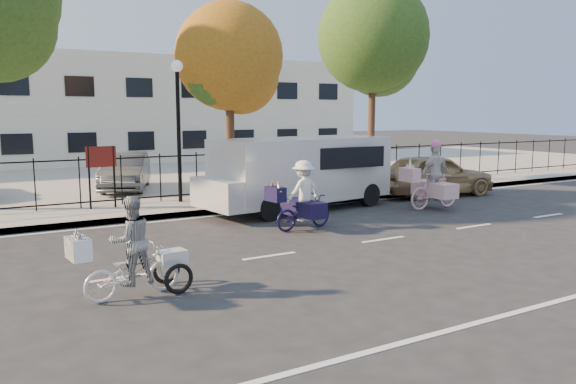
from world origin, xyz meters
TOP-DOWN VIEW (x-y plane):
  - ground at (0.00, 0.00)m, footprint 120.00×120.00m
  - road_markings at (0.00, 0.00)m, footprint 60.00×9.52m
  - curb at (0.00, 5.05)m, footprint 60.00×0.10m
  - sidewalk at (0.00, 6.10)m, footprint 60.00×2.20m
  - parking_lot at (0.00, 15.00)m, footprint 60.00×15.60m
  - iron_fence at (0.00, 7.20)m, footprint 58.00×0.06m
  - building at (0.00, 25.00)m, footprint 34.00×10.00m
  - lamppost at (0.50, 6.80)m, footprint 0.36×0.36m
  - street_sign at (-1.85, 6.80)m, footprint 0.85×0.06m
  - zebra_trike at (-3.08, -1.13)m, footprint 1.91×0.81m
  - unicorn_bike at (6.97, 2.47)m, footprint 2.09×1.44m
  - bull_bike at (1.99, 1.95)m, footprint 1.90×1.31m
  - white_van at (3.45, 4.50)m, footprint 6.32×2.82m
  - gold_sedan at (8.97, 4.50)m, footprint 4.54×2.25m
  - lot_car_c at (-0.28, 10.37)m, footprint 2.76×4.28m
  - lot_car_d at (4.09, 11.38)m, footprint 2.90×4.20m
  - tree_mid at (2.63, 7.43)m, footprint 3.58×3.55m
  - tree_east at (9.20, 8.20)m, footprint 4.41×4.41m

SIDE VIEW (x-z plane):
  - ground at x=0.00m, z-range 0.00..0.00m
  - road_markings at x=0.00m, z-range 0.00..0.01m
  - curb at x=0.00m, z-range 0.00..0.15m
  - sidewalk at x=0.00m, z-range 0.00..0.15m
  - parking_lot at x=0.00m, z-range 0.00..0.15m
  - zebra_trike at x=-3.08m, z-range -0.19..1.44m
  - bull_bike at x=1.99m, z-range -0.18..1.56m
  - gold_sedan at x=8.97m, z-range 0.00..1.49m
  - unicorn_bike at x=6.97m, z-range -0.28..1.84m
  - lot_car_d at x=4.09m, z-range 0.15..1.48m
  - lot_car_c at x=-0.28m, z-range 0.15..1.48m
  - iron_fence at x=0.00m, z-range 0.15..1.65m
  - white_van at x=3.45m, z-range 0.11..2.27m
  - street_sign at x=-1.85m, z-range 0.52..2.32m
  - building at x=0.00m, z-range 0.00..6.00m
  - lamppost at x=0.50m, z-range 0.95..5.28m
  - tree_mid at x=2.63m, z-range 1.30..7.81m
  - tree_east at x=9.20m, z-range 1.62..9.71m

